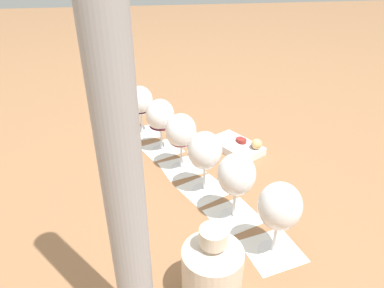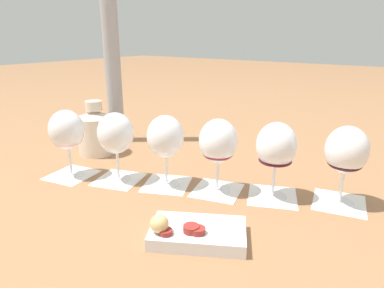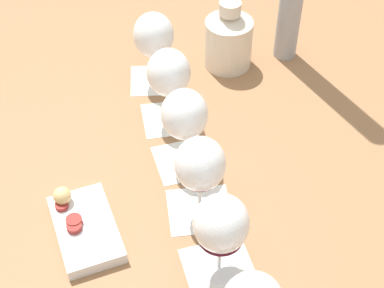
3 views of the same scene
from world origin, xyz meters
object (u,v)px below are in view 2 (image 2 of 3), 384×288
Objects in this scene: wine_glass_1 at (116,136)px; wine_glass_3 at (218,144)px; wine_glass_2 at (165,140)px; wine_glass_5 at (346,153)px; wine_glass_0 at (67,133)px; umbrella_pole at (110,34)px; wine_glass_4 at (276,148)px; ceramic_vase at (96,131)px; snack_dish at (195,232)px.

wine_glass_1 is 1.00× the size of wine_glass_3.
wine_glass_2 is 1.00× the size of wine_glass_5.
wine_glass_2 is at bearing -158.03° from wine_glass_5.
umbrella_pole is (-0.15, 0.30, 0.25)m from wine_glass_0.
wine_glass_1 is at bearing -157.31° from wine_glass_2.
wine_glass_2 is at bearing 22.69° from wine_glass_1.
wine_glass_0 and wine_glass_4 have the same top height.
snack_dish is (0.54, -0.21, -0.06)m from ceramic_vase.
wine_glass_2 is (0.25, 0.11, 0.00)m from wine_glass_0.
wine_glass_3 is (0.12, 0.05, 0.00)m from wine_glass_2.
umbrella_pole reaches higher than wine_glass_5.
snack_dish is at bearing -69.01° from wine_glass_3.
wine_glass_1 is 1.00× the size of wine_glass_5.
umbrella_pole is at bearing 112.44° from ceramic_vase.
wine_glass_0 is 0.24× the size of umbrella_pole.
wine_glass_2 is 0.51m from umbrella_pole.
wine_glass_1 reaches higher than snack_dish.
wine_glass_4 is at bearing 22.08° from wine_glass_0.
wine_glass_4 is at bearing 3.97° from ceramic_vase.
wine_glass_5 is at bearing 7.89° from ceramic_vase.
ceramic_vase is 0.23× the size of umbrella_pole.
wine_glass_3 is 0.24m from snack_dish.
wine_glass_1 is at bearing 161.76° from snack_dish.
snack_dish is at bearing -6.55° from wine_glass_0.
wine_glass_5 is at bearing 21.97° from wine_glass_2.
wine_glass_3 reaches higher than snack_dish.
ceramic_vase is at bearing -172.11° from wine_glass_5.
ceramic_vase is (-0.59, -0.04, -0.05)m from wine_glass_4.
ceramic_vase is (-0.09, 0.16, -0.05)m from wine_glass_0.
wine_glass_4 is at bearing 21.10° from wine_glass_2.
snack_dish is (-0.18, -0.32, -0.11)m from wine_glass_5.
umbrella_pole is (-0.65, 0.10, 0.25)m from wine_glass_4.
wine_glass_5 is at bearing 22.39° from wine_glass_0.
wine_glass_4 is at bearing 21.88° from wine_glass_3.
wine_glass_5 is (0.51, 0.21, 0.00)m from wine_glass_1.
wine_glass_3 is 1.05× the size of ceramic_vase.
wine_glass_2 is at bearing 23.04° from wine_glass_0.
wine_glass_0 is 1.00× the size of wine_glass_1.
umbrella_pole is at bearing 171.43° from wine_glass_4.
wine_glass_5 is 0.38m from snack_dish.
wine_glass_1 is 0.25m from ceramic_vase.
wine_glass_5 is at bearing 22.14° from wine_glass_1.
wine_glass_0 is at bearing -61.27° from ceramic_vase.
wine_glass_2 is 0.35m from ceramic_vase.
snack_dish is (0.08, -0.21, -0.11)m from wine_glass_3.
wine_glass_1 is 0.87× the size of snack_dish.
wine_glass_4 is at bearing -8.57° from umbrella_pole.
wine_glass_4 is 0.70m from umbrella_pole.
wine_glass_2 is at bearing -159.69° from wine_glass_3.
umbrella_pole is (-0.52, 0.15, 0.25)m from wine_glass_3.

